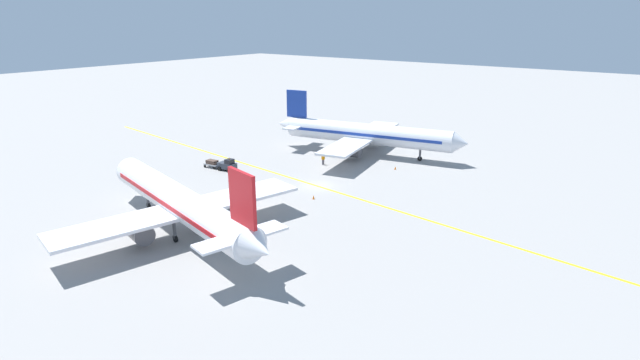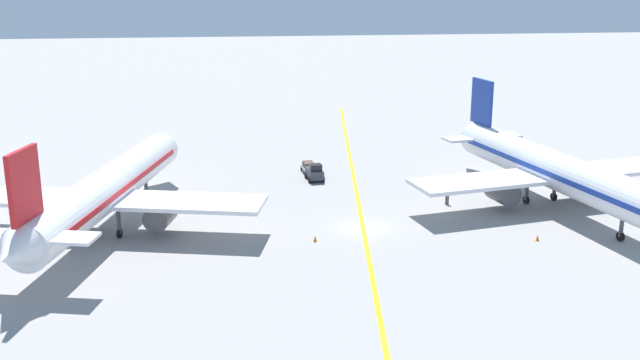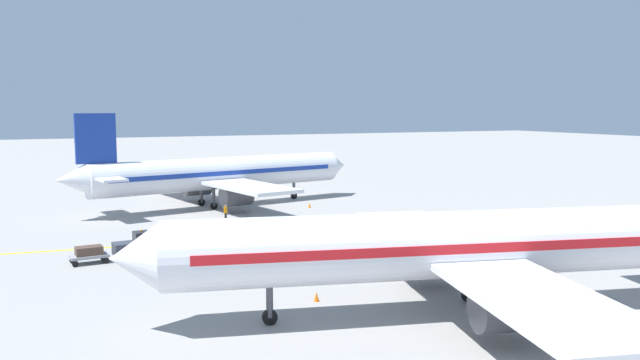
{
  "view_description": "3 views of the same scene",
  "coord_description": "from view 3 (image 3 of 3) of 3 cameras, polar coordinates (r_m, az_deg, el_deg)",
  "views": [
    {
      "loc": [
        54.63,
        41.39,
        23.33
      ],
      "look_at": [
        3.88,
        3.39,
        2.61
      ],
      "focal_mm": 28.0,
      "sensor_mm": 36.0,
      "label": 1
    },
    {
      "loc": [
        11.71,
        62.13,
        22.27
      ],
      "look_at": [
        3.86,
        -0.18,
        4.56
      ],
      "focal_mm": 42.0,
      "sensor_mm": 36.0,
      "label": 2
    },
    {
      "loc": [
        49.42,
        -22.21,
        11.04
      ],
      "look_at": [
        -2.75,
        1.21,
        4.49
      ],
      "focal_mm": 35.0,
      "sensor_mm": 36.0,
      "label": 3
    }
  ],
  "objects": [
    {
      "name": "airplane_adjacent_stand",
      "position": [
        34.42,
        12.28,
        -5.91
      ],
      "size": [
        28.44,
        35.18,
        10.6
      ],
      "color": "white",
      "rests_on": "ground"
    },
    {
      "name": "apron_yellow_centreline",
      "position": [
        55.29,
        0.02,
        -4.98
      ],
      "size": [
        14.66,
        119.2,
        0.01
      ],
      "primitive_type": "cube",
      "rotation": [
        0.0,
        0.0,
        -0.12
      ],
      "color": "yellow",
      "rests_on": "ground"
    },
    {
      "name": "airplane_at_gate",
      "position": [
        71.32,
        -9.17,
        0.55
      ],
      "size": [
        28.47,
        35.33,
        10.6
      ],
      "color": "silver",
      "rests_on": "ground"
    },
    {
      "name": "baggage_tug_dark",
      "position": [
        48.44,
        -16.5,
        -5.82
      ],
      "size": [
        1.99,
        3.13,
        2.11
      ],
      "color": "#333842",
      "rests_on": "ground"
    },
    {
      "name": "traffic_cone_near_nose",
      "position": [
        36.5,
        -0.32,
        -10.62
      ],
      "size": [
        0.32,
        0.32,
        0.55
      ],
      "primitive_type": "cone",
      "color": "orange",
      "rests_on": "ground"
    },
    {
      "name": "traffic_cone_mid_apron",
      "position": [
        70.0,
        -0.97,
        -2.31
      ],
      "size": [
        0.32,
        0.32,
        0.55
      ],
      "primitive_type": "cone",
      "color": "orange",
      "rests_on": "ground"
    },
    {
      "name": "ground_plane",
      "position": [
        55.29,
        0.02,
        -4.98
      ],
      "size": [
        400.0,
        400.0,
        0.0
      ],
      "primitive_type": "plane",
      "color": "gray"
    },
    {
      "name": "ground_crew_worker",
      "position": [
        61.92,
        -8.62,
        -2.95
      ],
      "size": [
        0.47,
        0.41,
        1.68
      ],
      "color": "#23232D",
      "rests_on": "ground"
    },
    {
      "name": "baggage_cart_trailing",
      "position": [
        47.87,
        -20.36,
        -6.28
      ],
      "size": [
        1.64,
        2.72,
        1.24
      ],
      "color": "gray",
      "rests_on": "ground"
    },
    {
      "name": "traffic_cone_by_wingtip",
      "position": [
        52.43,
        5.02,
        -5.34
      ],
      "size": [
        0.32,
        0.32,
        0.55
      ],
      "primitive_type": "cone",
      "color": "orange",
      "rests_on": "ground"
    }
  ]
}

